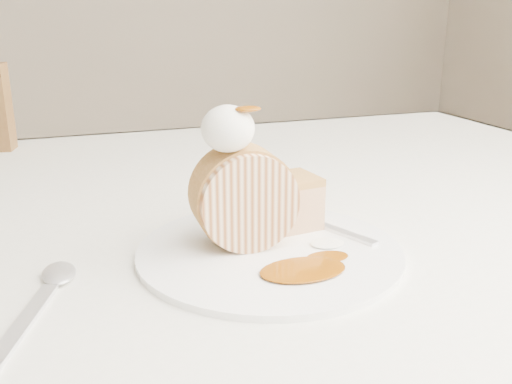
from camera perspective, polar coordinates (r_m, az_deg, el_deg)
name	(u,v)px	position (r m, az deg, el deg)	size (l,w,h in m)	color
table	(178,274)	(0.71, -7.79, -8.16)	(1.40, 0.90, 0.75)	white
plate	(269,251)	(0.54, 1.36, -5.94)	(0.25, 0.25, 0.01)	white
roulade_slice	(244,198)	(0.53, -1.18, -0.59)	(0.09, 0.09, 0.05)	beige
cake_chunk	(289,205)	(0.59, 3.30, -1.31)	(0.06, 0.05, 0.05)	#B38243
whipped_cream	(228,129)	(0.51, -2.83, 6.35)	(0.05, 0.05, 0.04)	white
caramel_drizzle	(248,103)	(0.50, -0.83, 8.92)	(0.02, 0.02, 0.01)	#793B05
caramel_pool	(303,269)	(0.50, 4.70, -7.73)	(0.08, 0.05, 0.00)	#793B05
fork	(333,229)	(0.59, 7.70, -3.68)	(0.02, 0.15, 0.00)	silver
spoon	(19,331)	(0.45, -22.65, -12.67)	(0.03, 0.17, 0.00)	silver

